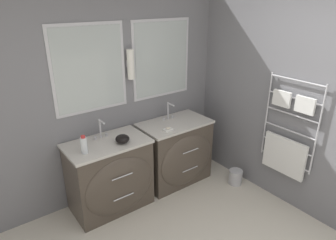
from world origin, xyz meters
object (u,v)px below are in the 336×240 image
vanity_right (176,152)px  amenity_bowl (122,139)px  vanity_left (111,176)px  toiletry_bottle (84,145)px  waste_bin (235,177)px

vanity_right → amenity_bowl: amenity_bowl is taller
vanity_left → vanity_right: bearing=0.0°
toiletry_bottle → waste_bin: 2.11m
toiletry_bottle → amenity_bowl: toiletry_bottle is taller
vanity_right → amenity_bowl: (-0.83, -0.08, 0.47)m
waste_bin → vanity_right: bearing=136.8°
vanity_left → waste_bin: 1.70m
vanity_right → amenity_bowl: 0.96m
amenity_bowl → waste_bin: bearing=-18.5°
vanity_left → waste_bin: vanity_left is taller
toiletry_bottle → amenity_bowl: (0.43, -0.02, -0.05)m
vanity_right → toiletry_bottle: bearing=-177.5°
toiletry_bottle → waste_bin: size_ratio=0.99×
amenity_bowl → waste_bin: amenity_bowl is taller
vanity_right → amenity_bowl: size_ratio=5.85×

